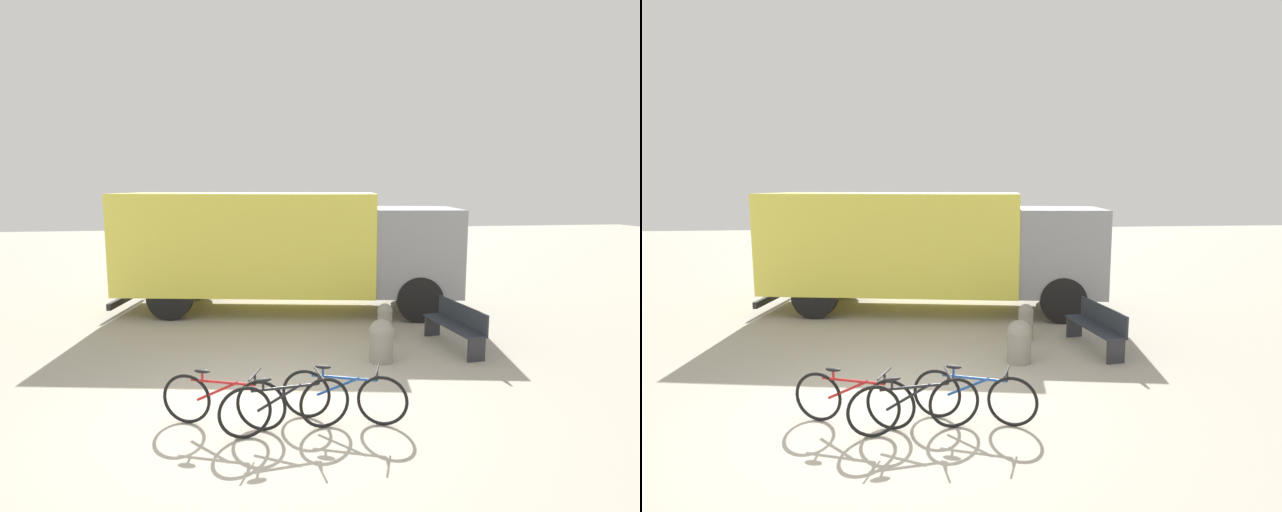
{
  "view_description": "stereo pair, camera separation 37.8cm",
  "coord_description": "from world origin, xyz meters",
  "views": [
    {
      "loc": [
        -0.15,
        -6.72,
        3.14
      ],
      "look_at": [
        1.41,
        3.9,
        1.62
      ],
      "focal_mm": 28.0,
      "sensor_mm": 36.0,
      "label": 1
    },
    {
      "loc": [
        0.22,
        -6.77,
        3.14
      ],
      "look_at": [
        1.41,
        3.9,
        1.62
      ],
      "focal_mm": 28.0,
      "sensor_mm": 36.0,
      "label": 2
    }
  ],
  "objects": [
    {
      "name": "bollard_far_bench",
      "position": [
        2.62,
        2.96,
        0.4
      ],
      "size": [
        0.32,
        0.32,
        0.74
      ],
      "color": "gray",
      "rests_on": "ground"
    },
    {
      "name": "bicycle_far",
      "position": [
        1.08,
        -0.51,
        0.36
      ],
      "size": [
        1.62,
        0.69,
        0.77
      ],
      "rotation": [
        0.0,
        0.0,
        -0.36
      ],
      "color": "black",
      "rests_on": "ground"
    },
    {
      "name": "bicycle_near",
      "position": [
        -0.51,
        -0.43,
        0.36
      ],
      "size": [
        1.62,
        0.67,
        0.77
      ],
      "rotation": [
        0.0,
        0.0,
        -0.35
      ],
      "color": "black",
      "rests_on": "ground"
    },
    {
      "name": "park_bench",
      "position": [
        3.85,
        2.22,
        0.47
      ],
      "size": [
        0.61,
        1.77,
        0.85
      ],
      "rotation": [
        0.0,
        0.0,
        1.7
      ],
      "color": "#282D38",
      "rests_on": "ground"
    },
    {
      "name": "bicycle_middle",
      "position": [
        0.28,
        -0.71,
        0.36
      ],
      "size": [
        1.7,
        0.44,
        0.77
      ],
      "rotation": [
        0.0,
        0.0,
        0.13
      ],
      "color": "black",
      "rests_on": "ground"
    },
    {
      "name": "ground_plane",
      "position": [
        0.0,
        0.0,
        0.0
      ],
      "size": [
        60.0,
        60.0,
        0.0
      ],
      "primitive_type": "plane",
      "color": "#A8A091"
    },
    {
      "name": "delivery_truck",
      "position": [
        0.76,
        5.74,
        1.67
      ],
      "size": [
        8.65,
        3.88,
        2.96
      ],
      "rotation": [
        0.0,
        0.0,
        -0.18
      ],
      "color": "#EAE04C",
      "rests_on": "ground"
    },
    {
      "name": "bollard_near_bench",
      "position": [
        2.19,
        1.65,
        0.41
      ],
      "size": [
        0.45,
        0.45,
        0.78
      ],
      "color": "gray",
      "rests_on": "ground"
    }
  ]
}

